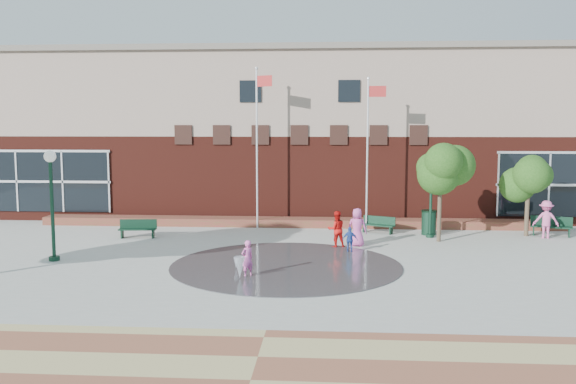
# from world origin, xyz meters

# --- Properties ---
(ground) EXTENTS (120.00, 120.00, 0.00)m
(ground) POSITION_xyz_m (0.00, 0.00, 0.00)
(ground) COLOR #666056
(ground) RESTS_ON ground
(plaza_concrete) EXTENTS (46.00, 18.00, 0.01)m
(plaza_concrete) POSITION_xyz_m (0.00, 4.00, 0.00)
(plaza_concrete) COLOR #A8A8A0
(plaza_concrete) RESTS_ON ground
(paver_band) EXTENTS (46.00, 6.00, 0.01)m
(paver_band) POSITION_xyz_m (0.00, -7.00, 0.00)
(paver_band) COLOR #99563D
(paver_band) RESTS_ON ground
(splash_pad) EXTENTS (8.40, 8.40, 0.01)m
(splash_pad) POSITION_xyz_m (0.00, 3.00, 0.00)
(splash_pad) COLOR #383A3D
(splash_pad) RESTS_ON ground
(library_building) EXTENTS (44.40, 10.40, 9.20)m
(library_building) POSITION_xyz_m (0.00, 17.48, 4.64)
(library_building) COLOR #501C14
(library_building) RESTS_ON ground
(flower_bed) EXTENTS (26.00, 1.20, 0.40)m
(flower_bed) POSITION_xyz_m (0.00, 11.60, 0.00)
(flower_bed) COLOR #A71635
(flower_bed) RESTS_ON ground
(flagpole_left) EXTENTS (0.86, 0.43, 7.89)m
(flagpole_left) POSITION_xyz_m (-1.96, 10.98, 4.39)
(flagpole_left) COLOR white
(flagpole_left) RESTS_ON ground
(flagpole_right) EXTENTS (0.90, 0.15, 7.33)m
(flagpole_right) POSITION_xyz_m (3.37, 10.32, 4.10)
(flagpole_right) COLOR white
(flagpole_right) RESTS_ON ground
(lamp_left) EXTENTS (0.44, 0.44, 4.17)m
(lamp_left) POSITION_xyz_m (-8.78, 3.22, 2.59)
(lamp_left) COLOR #113221
(lamp_left) RESTS_ON ground
(lamp_right) EXTENTS (0.40, 0.40, 3.81)m
(lamp_right) POSITION_xyz_m (6.12, 9.00, 2.36)
(lamp_right) COLOR #113221
(lamp_right) RESTS_ON ground
(bench_left) EXTENTS (1.71, 0.63, 0.84)m
(bench_left) POSITION_xyz_m (-7.09, 7.98, 0.27)
(bench_left) COLOR #113221
(bench_left) RESTS_ON ground
(bench_mid) EXTENTS (1.62, 1.06, 0.80)m
(bench_mid) POSITION_xyz_m (3.85, 9.98, 0.26)
(bench_mid) COLOR #113221
(bench_mid) RESTS_ON ground
(bench_right) EXTENTS (1.87, 1.02, 0.90)m
(bench_right) POSITION_xyz_m (11.74, 9.72, 0.29)
(bench_right) COLOR #113221
(bench_right) RESTS_ON ground
(trash_can) EXTENTS (0.71, 0.71, 1.17)m
(trash_can) POSITION_xyz_m (6.17, 9.68, 0.59)
(trash_can) COLOR #113221
(trash_can) RESTS_ON ground
(tree_mid) EXTENTS (2.48, 2.48, 4.19)m
(tree_mid) POSITION_xyz_m (6.35, 8.04, 3.05)
(tree_mid) COLOR #433627
(tree_mid) RESTS_ON ground
(tree_small_right) EXTENTS (2.16, 2.16, 3.70)m
(tree_small_right) POSITION_xyz_m (10.60, 9.66, 2.70)
(tree_small_right) COLOR #433627
(tree_small_right) RESTS_ON ground
(water_jet_a) EXTENTS (0.38, 0.38, 0.73)m
(water_jet_a) POSITION_xyz_m (-1.39, 0.95, 0.00)
(water_jet_a) COLOR white
(water_jet_a) RESTS_ON ground
(water_jet_b) EXTENTS (0.18, 0.18, 0.41)m
(water_jet_b) POSITION_xyz_m (-1.73, 2.31, 0.00)
(water_jet_b) COLOR white
(water_jet_b) RESTS_ON ground
(child_splash) EXTENTS (0.54, 0.53, 1.25)m
(child_splash) POSITION_xyz_m (-1.20, 1.37, 0.62)
(child_splash) COLOR #ED61BB
(child_splash) RESTS_ON ground
(adult_red) EXTENTS (0.87, 0.76, 1.54)m
(adult_red) POSITION_xyz_m (1.85, 6.50, 0.77)
(adult_red) COLOR red
(adult_red) RESTS_ON ground
(adult_pink) EXTENTS (0.86, 0.63, 1.63)m
(adult_pink) POSITION_xyz_m (2.73, 6.77, 0.81)
(adult_pink) COLOR #CE54A6
(adult_pink) RESTS_ON ground
(child_blue) EXTENTS (0.64, 0.32, 1.05)m
(child_blue) POSITION_xyz_m (2.39, 5.51, 0.52)
(child_blue) COLOR #2849A1
(child_blue) RESTS_ON ground
(person_bench) EXTENTS (1.19, 0.79, 1.72)m
(person_bench) POSITION_xyz_m (11.30, 9.18, 0.86)
(person_bench) COLOR pink
(person_bench) RESTS_ON ground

